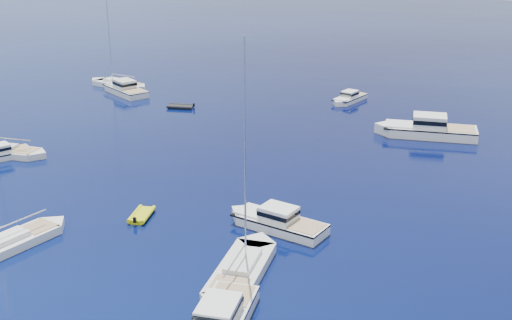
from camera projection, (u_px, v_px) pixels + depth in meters
The scene contains 11 objects.
ground at pixel (125, 292), 44.52m from camera, with size 400.00×400.00×0.00m, color #091C57.
motor_cruiser_centre at pixel (276, 228), 53.92m from camera, with size 2.88×9.42×2.47m, color white, non-canonical shape.
motor_cruiser_far_l at pixel (125, 94), 96.92m from camera, with size 3.15×10.30×2.70m, color silver, non-canonical shape.
motor_cruiser_distant at pixel (426, 136), 77.44m from camera, with size 3.89×12.70×3.33m, color white, non-canonical shape.
motor_cruiser_horizon at pixel (349, 102), 92.46m from camera, with size 2.31×7.54×1.98m, color white, non-canonical shape.
sailboat_fore at pixel (12, 247), 50.81m from camera, with size 2.77×10.64×15.64m, color white, non-canonical shape.
sailboat_mid_r at pixel (241, 276), 46.54m from camera, with size 3.10×11.91×17.50m, color silver, non-canonical shape.
sailboat_mid_l at pixel (6, 155), 71.17m from camera, with size 2.76×10.62×15.61m, color silver, non-canonical shape.
sailboat_far_l at pixel (118, 87), 100.96m from camera, with size 3.00×11.55×16.97m, color white, non-canonical shape.
tender_yellow at pixel (142, 217), 55.90m from camera, with size 1.87×3.36×0.95m, color #CDD50C, non-canonical shape.
tender_grey_far at pixel (181, 108), 89.27m from camera, with size 2.04×3.74×0.95m, color black, non-canonical shape.
Camera 1 is at (31.56, -24.35, 23.53)m, focal length 45.95 mm.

